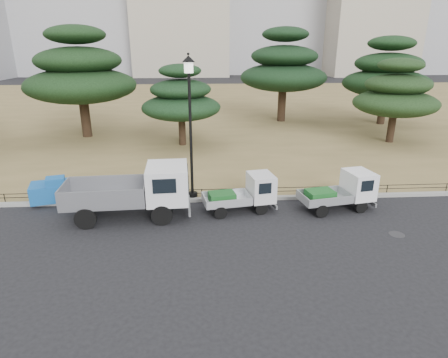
{
  "coord_description": "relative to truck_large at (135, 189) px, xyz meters",
  "views": [
    {
      "loc": [
        -1.02,
        -13.64,
        6.89
      ],
      "look_at": [
        0.0,
        2.0,
        1.3
      ],
      "focal_mm": 30.0,
      "sensor_mm": 36.0,
      "label": 1
    }
  ],
  "objects": [
    {
      "name": "tarp_pile",
      "position": [
        -4.15,
        1.77,
        -0.63
      ],
      "size": [
        1.96,
        1.64,
        1.13
      ],
      "rotation": [
        0.0,
        0.0,
        0.26
      ],
      "color": "#175FB4",
      "rests_on": "lawn"
    },
    {
      "name": "pine_center_left",
      "position": [
        1.49,
        11.69,
        2.16
      ],
      "size": [
        5.53,
        5.53,
        5.62
      ],
      "color": "black",
      "rests_on": "lawn"
    },
    {
      "name": "pipe_fence",
      "position": [
        3.79,
        1.63,
        -0.8
      ],
      "size": [
        38.0,
        0.04,
        0.4
      ],
      "color": "black",
      "rests_on": "lawn"
    },
    {
      "name": "truck_kei_front",
      "position": [
        4.64,
        0.32,
        -0.43
      ],
      "size": [
        3.24,
        1.78,
        1.62
      ],
      "rotation": [
        0.0,
        0.0,
        0.17
      ],
      "color": "black",
      "rests_on": "ground"
    },
    {
      "name": "truck_large",
      "position": [
        0.0,
        0.0,
        0.0
      ],
      "size": [
        5.18,
        2.29,
        2.22
      ],
      "rotation": [
        0.0,
        0.0,
        0.05
      ],
      "color": "black",
      "rests_on": "ground"
    },
    {
      "name": "pine_west_near",
      "position": [
        -6.1,
        14.81,
        3.65
      ],
      "size": [
        8.22,
        8.22,
        8.22
      ],
      "color": "black",
      "rests_on": "lawn"
    },
    {
      "name": "pine_east_far",
      "position": [
        19.32,
        18.28,
        3.3
      ],
      "size": [
        7.56,
        7.56,
        7.59
      ],
      "color": "black",
      "rests_on": "lawn"
    },
    {
      "name": "pine_east_near",
      "position": [
        16.82,
        11.52,
        2.37
      ],
      "size": [
        5.92,
        5.92,
        5.98
      ],
      "color": "black",
      "rests_on": "lawn"
    },
    {
      "name": "lawn",
      "position": [
        3.79,
        29.48,
        -1.16
      ],
      "size": [
        120.0,
        56.0,
        0.15
      ],
      "primitive_type": "cube",
      "color": "olive",
      "rests_on": "ground"
    },
    {
      "name": "manhole",
      "position": [
        10.29,
        -2.32,
        -1.23
      ],
      "size": [
        0.6,
        0.6,
        0.01
      ],
      "primitive_type": "cylinder",
      "color": "#2D2D30",
      "rests_on": "ground"
    },
    {
      "name": "street_lamp",
      "position": [
        2.35,
        1.78,
        3.22
      ],
      "size": [
        0.57,
        0.57,
        6.37
      ],
      "color": "black",
      "rests_on": "lawn"
    },
    {
      "name": "curb",
      "position": [
        3.79,
        1.48,
        -1.15
      ],
      "size": [
        120.0,
        0.25,
        0.16
      ],
      "primitive_type": "cube",
      "color": "gray",
      "rests_on": "ground"
    },
    {
      "name": "pine_center_right",
      "position": [
        10.49,
        20.24,
        3.77
      ],
      "size": [
        7.9,
        7.9,
        8.38
      ],
      "color": "black",
      "rests_on": "lawn"
    },
    {
      "name": "ground",
      "position": [
        3.79,
        -1.12,
        -1.23
      ],
      "size": [
        220.0,
        220.0,
        0.0
      ],
      "primitive_type": "plane",
      "color": "black"
    },
    {
      "name": "truck_kei_rear",
      "position": [
        8.96,
        0.23,
        -0.39
      ],
      "size": [
        3.41,
        1.92,
        1.68
      ],
      "rotation": [
        0.0,
        0.0,
        0.19
      ],
      "color": "black",
      "rests_on": "ground"
    }
  ]
}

